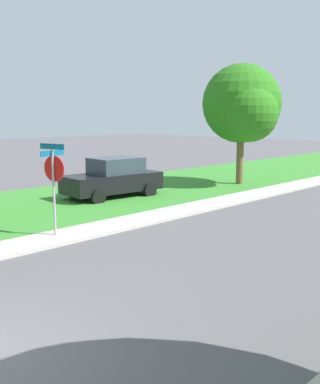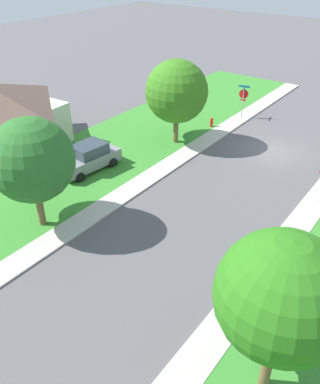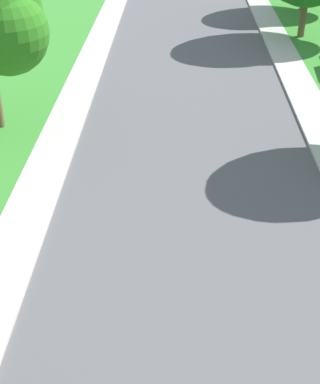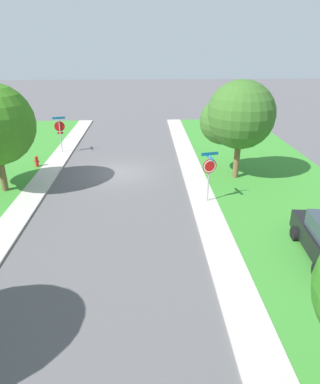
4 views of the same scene
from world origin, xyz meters
TOP-DOWN VIEW (x-y plane):
  - sidewalk_west at (-4.70, 12.00)m, footprint 1.40×56.00m
  - lawn_west at (-9.40, 12.00)m, footprint 8.00×56.00m
  - stop_sign_far_corner at (-4.89, 4.78)m, footprint 0.90×0.90m
  - car_black_near_corner at (-8.77, 10.20)m, footprint 2.32×4.44m
  - tree_across_left at (-6.79, 17.02)m, footprint 4.26×3.97m

SIDE VIEW (x-z plane):
  - lawn_west at x=-9.40m, z-range 0.00..0.08m
  - sidewalk_west at x=-4.70m, z-range 0.00..0.10m
  - car_black_near_corner at x=-8.77m, z-range -0.01..1.75m
  - stop_sign_far_corner at x=-4.89m, z-range 0.50..3.27m
  - tree_across_left at x=-6.79m, z-range 0.95..7.10m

